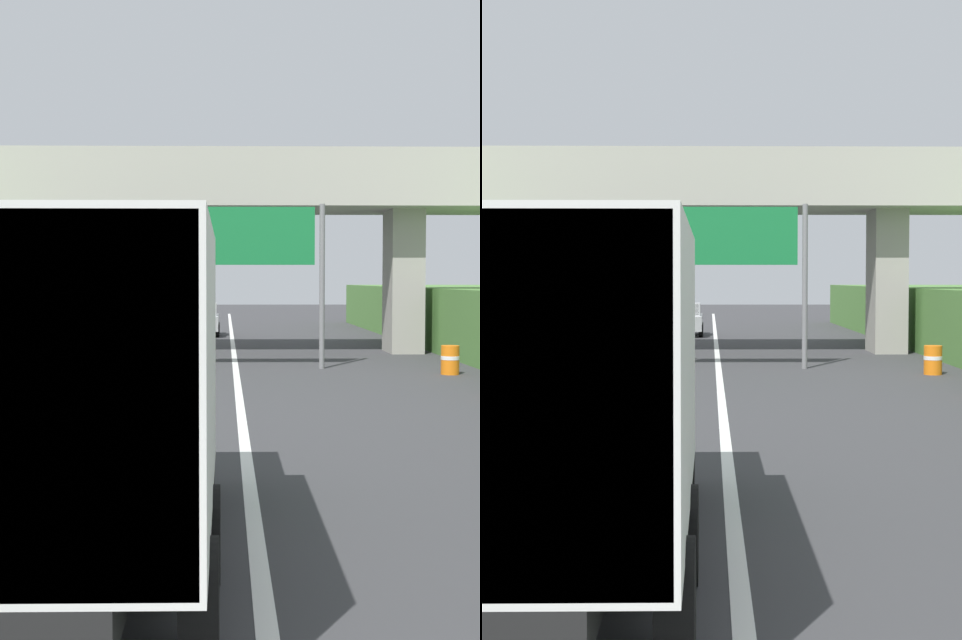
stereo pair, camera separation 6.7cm
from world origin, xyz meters
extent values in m
cube|color=white|center=(0.00, 26.23, 0.00)|extent=(0.20, 92.46, 0.01)
cube|color=#ADA89E|center=(0.00, 32.79, 6.28)|extent=(40.00, 4.80, 1.10)
cube|color=#ADA89E|center=(0.00, 30.57, 7.38)|extent=(40.00, 0.36, 1.10)
cube|color=#ADA89E|center=(0.00, 35.01, 7.38)|extent=(40.00, 0.36, 1.10)
cube|color=#9F9A91|center=(-6.87, 32.79, 2.87)|extent=(1.30, 2.20, 5.73)
cube|color=#9F9A91|center=(6.87, 32.79, 2.87)|extent=(1.30, 2.20, 5.73)
cylinder|color=slate|center=(-2.85, 26.32, 2.72)|extent=(0.18, 0.18, 5.43)
cylinder|color=slate|center=(2.85, 26.32, 2.72)|extent=(0.18, 0.18, 5.43)
cube|color=#167238|center=(0.00, 26.32, 4.38)|extent=(5.20, 0.12, 1.90)
cube|color=white|center=(0.00, 26.31, 4.38)|extent=(4.89, 0.01, 1.67)
cube|color=black|center=(-1.62, 6.82, 0.66)|extent=(1.10, 7.30, 0.36)
cube|color=#236B38|center=(-1.62, 9.42, 1.89)|extent=(2.10, 2.10, 2.10)
cube|color=#2D3842|center=(-1.62, 10.44, 2.19)|extent=(1.89, 0.06, 0.90)
cube|color=silver|center=(-1.62, 5.77, 2.14)|extent=(2.30, 5.20, 2.60)
cube|color=#A8A8A4|center=(-1.62, 3.19, 2.14)|extent=(2.21, 0.04, 2.50)
cylinder|color=black|center=(-2.59, 9.42, 0.48)|extent=(0.30, 0.96, 0.96)
cylinder|color=black|center=(-0.65, 9.42, 0.48)|extent=(0.30, 0.96, 0.96)
cylinder|color=black|center=(-0.55, 4.34, 0.48)|extent=(0.30, 0.96, 0.96)
cylinder|color=black|center=(-0.55, 6.03, 0.48)|extent=(0.30, 0.96, 0.96)
cube|color=#B2B5B7|center=(-1.58, 43.30, 0.70)|extent=(1.76, 4.10, 0.76)
cube|color=#B2B5B7|center=(-1.58, 43.15, 1.40)|extent=(1.56, 1.90, 0.64)
cube|color=#2D3842|center=(-1.58, 42.23, 1.40)|extent=(1.44, 0.06, 0.54)
cylinder|color=black|center=(-2.40, 44.57, 0.32)|extent=(0.22, 0.64, 0.64)
cylinder|color=black|center=(-0.76, 44.57, 0.32)|extent=(0.22, 0.64, 0.64)
cylinder|color=black|center=(-2.40, 42.03, 0.32)|extent=(0.22, 0.64, 0.64)
cylinder|color=black|center=(-0.76, 42.03, 0.32)|extent=(0.22, 0.64, 0.64)
cylinder|color=orange|center=(6.64, 24.47, 0.45)|extent=(0.56, 0.56, 0.90)
cylinder|color=white|center=(6.64, 24.47, 0.52)|extent=(0.57, 0.57, 0.12)
camera|label=1|loc=(-0.35, -2.25, 2.95)|focal=48.73mm
camera|label=2|loc=(-0.28, -2.25, 2.95)|focal=48.73mm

